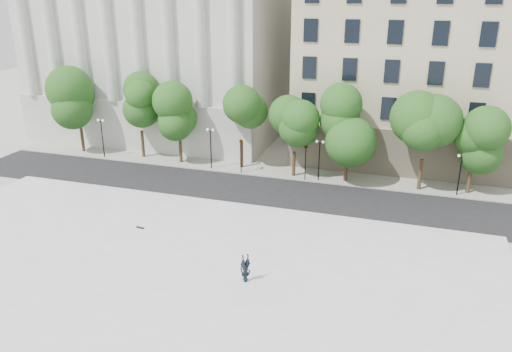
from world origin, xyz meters
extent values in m
plane|color=#B5B3AB|center=(0.00, 0.00, 0.00)|extent=(160.00, 160.00, 0.00)
cube|color=white|center=(0.00, 3.00, 0.23)|extent=(44.00, 22.00, 0.45)
cube|color=black|center=(0.00, 18.00, 0.01)|extent=(60.00, 8.00, 0.02)
cube|color=#A9A79C|center=(0.00, 24.00, 0.06)|extent=(60.00, 4.00, 0.12)
cube|color=silver|center=(-17.00, 39.00, 12.50)|extent=(30.00, 26.00, 25.00)
cube|color=beige|center=(20.00, 39.00, 10.50)|extent=(36.00, 26.00, 21.00)
cylinder|color=black|center=(-2.09, 22.30, 1.75)|extent=(0.10, 0.10, 3.50)
imported|color=black|center=(-2.09, 22.30, 3.87)|extent=(0.78, 1.87, 0.74)
cylinder|color=black|center=(4.68, 22.30, 1.75)|extent=(0.10, 0.10, 3.50)
imported|color=black|center=(4.68, 22.30, 3.85)|extent=(0.54, 1.78, 0.71)
imported|color=black|center=(5.14, 2.27, 0.71)|extent=(1.69, 1.95, 0.52)
cube|color=black|center=(-5.19, 7.01, 0.49)|extent=(0.71, 0.27, 0.07)
cylinder|color=#382619|center=(-22.30, 23.75, 1.46)|extent=(0.36, 0.36, 2.92)
sphere|color=#1B4714|center=(-22.30, 23.75, 5.43)|extent=(4.39, 4.39, 4.39)
cylinder|color=#382619|center=(-14.49, 24.04, 1.58)|extent=(0.36, 0.36, 3.15)
sphere|color=#1B4714|center=(-14.49, 24.04, 5.86)|extent=(3.84, 3.84, 3.84)
cylinder|color=#382619|center=(-9.60, 23.63, 1.46)|extent=(0.36, 0.36, 2.92)
sphere|color=#1B4714|center=(-9.60, 23.63, 5.42)|extent=(4.02, 4.02, 4.02)
cylinder|color=#382619|center=(-2.63, 24.02, 1.48)|extent=(0.36, 0.36, 2.96)
sphere|color=#1B4714|center=(-2.63, 24.02, 5.50)|extent=(4.25, 4.25, 4.25)
cylinder|color=#382619|center=(3.32, 23.09, 1.31)|extent=(0.36, 0.36, 2.62)
sphere|color=#1B4714|center=(3.32, 23.09, 4.87)|extent=(4.10, 4.10, 4.10)
cylinder|color=#382619|center=(8.58, 23.23, 1.54)|extent=(0.36, 0.36, 3.09)
sphere|color=#1B4714|center=(8.58, 23.23, 5.74)|extent=(4.11, 4.11, 4.11)
cylinder|color=#382619|center=(15.61, 23.05, 1.55)|extent=(0.36, 0.36, 3.10)
sphere|color=#1B4714|center=(15.61, 23.05, 5.76)|extent=(4.58, 4.58, 4.58)
cylinder|color=#382619|center=(19.99, 23.53, 1.29)|extent=(0.36, 0.36, 2.58)
sphere|color=#1B4714|center=(19.99, 23.53, 4.79)|extent=(4.34, 4.34, 4.34)
cylinder|color=black|center=(-18.73, 22.60, 2.14)|extent=(0.12, 0.12, 4.28)
cube|color=black|center=(-18.73, 22.60, 4.28)|extent=(0.60, 0.06, 0.06)
sphere|color=white|center=(-19.03, 22.60, 4.38)|extent=(0.28, 0.28, 0.28)
sphere|color=white|center=(-18.43, 22.60, 4.38)|extent=(0.28, 0.28, 0.28)
cylinder|color=black|center=(-5.55, 22.60, 2.13)|extent=(0.12, 0.12, 4.26)
cube|color=black|center=(-5.55, 22.60, 4.26)|extent=(0.60, 0.06, 0.06)
sphere|color=white|center=(-5.85, 22.60, 4.36)|extent=(0.28, 0.28, 0.28)
sphere|color=white|center=(-5.25, 22.60, 4.36)|extent=(0.28, 0.28, 0.28)
cylinder|color=black|center=(5.99, 22.60, 2.01)|extent=(0.12, 0.12, 4.01)
cube|color=black|center=(5.99, 22.60, 4.01)|extent=(0.60, 0.06, 0.06)
sphere|color=white|center=(5.69, 22.60, 4.11)|extent=(0.28, 0.28, 0.28)
sphere|color=white|center=(6.29, 22.60, 4.11)|extent=(0.28, 0.28, 0.28)
cylinder|color=black|center=(19.01, 22.60, 1.91)|extent=(0.12, 0.12, 3.82)
cube|color=black|center=(19.01, 22.60, 3.82)|extent=(0.60, 0.06, 0.06)
sphere|color=white|center=(18.71, 22.60, 3.92)|extent=(0.28, 0.28, 0.28)
sphere|color=white|center=(19.31, 22.60, 3.92)|extent=(0.28, 0.28, 0.28)
camera|label=1|loc=(14.06, -23.85, 17.91)|focal=35.00mm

